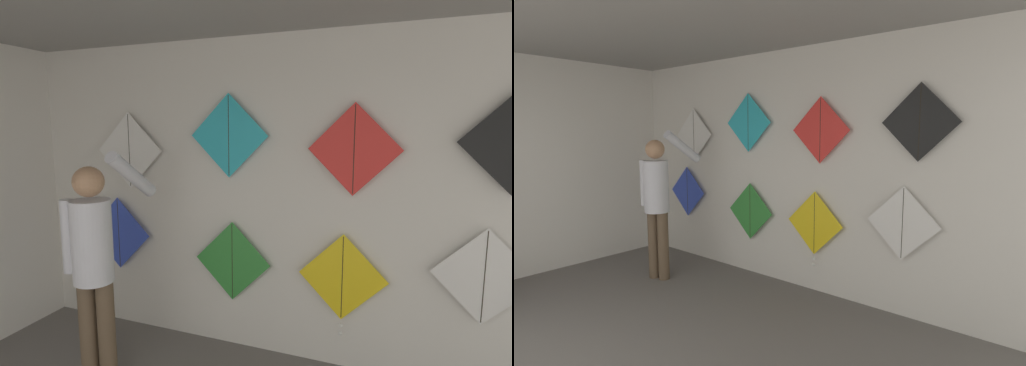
% 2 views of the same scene
% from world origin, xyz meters
% --- Properties ---
extents(back_panel, '(5.91, 0.06, 2.80)m').
position_xyz_m(back_panel, '(0.00, 3.92, 1.40)').
color(back_panel, silver).
rests_on(back_panel, ground).
extents(left_panel, '(0.06, 4.69, 2.80)m').
position_xyz_m(left_panel, '(-2.59, 1.95, 1.40)').
color(left_panel, silver).
rests_on(left_panel, ground).
extents(ceiling_slab, '(5.91, 4.69, 0.04)m').
position_xyz_m(ceiling_slab, '(0.00, 1.95, 2.82)').
color(ceiling_slab, gray).
extents(shopkeeper, '(0.46, 0.70, 1.87)m').
position_xyz_m(shopkeeper, '(-1.20, 2.98, 1.05)').
color(shopkeeper, brown).
rests_on(shopkeeper, ground).
extents(kite_0, '(0.73, 0.01, 0.73)m').
position_xyz_m(kite_0, '(-1.68, 3.83, 0.97)').
color(kite_0, blue).
extents(kite_1, '(0.73, 0.01, 0.73)m').
position_xyz_m(kite_1, '(-0.42, 3.83, 0.83)').
color(kite_1, '#338C38').
extents(kite_2, '(0.73, 0.04, 0.87)m').
position_xyz_m(kite_2, '(0.57, 3.83, 0.80)').
color(kite_2, yellow).
extents(kite_3, '(0.73, 0.01, 0.73)m').
position_xyz_m(kite_3, '(1.58, 3.83, 0.96)').
color(kite_3, white).
extents(kite_4, '(0.73, 0.01, 0.73)m').
position_xyz_m(kite_4, '(-1.50, 3.83, 1.81)').
color(kite_4, white).
extents(kite_5, '(0.73, 0.01, 0.73)m').
position_xyz_m(kite_5, '(-0.45, 3.83, 1.96)').
color(kite_5, '#28B2C6').
extents(kite_6, '(0.73, 0.01, 0.73)m').
position_xyz_m(kite_6, '(0.62, 3.83, 1.86)').
color(kite_6, red).
extents(kite_7, '(0.73, 0.01, 0.73)m').
position_xyz_m(kite_7, '(1.70, 3.83, 1.93)').
color(kite_7, black).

